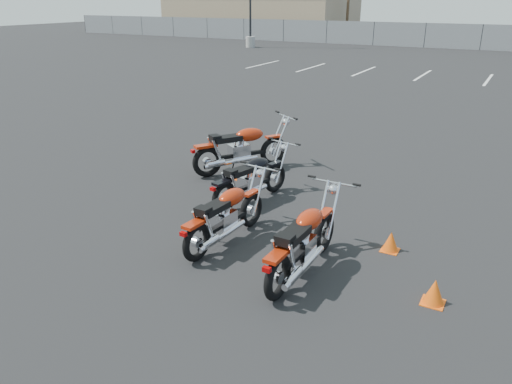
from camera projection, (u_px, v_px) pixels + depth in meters
The scene contains 12 objects.
ground at pixel (227, 239), 8.03m from camera, with size 120.00×120.00×0.00m, color black.
motorcycle_front_red at pixel (241, 148), 10.97m from camera, with size 1.71×2.23×1.17m.
motorcycle_second_black at pixel (251, 179), 9.33m from camera, with size 0.91×2.05×1.01m.
motorcycle_third_red at pixel (304, 242), 6.88m from camera, with size 0.85×2.20×1.08m.
motorcycle_rear_red at pixel (226, 215), 7.77m from camera, with size 0.81×2.09×1.02m.
training_cone_near at pixel (391, 241), 7.61m from camera, with size 0.27×0.27×0.32m.
training_cone_far at pixel (434, 292), 6.30m from camera, with size 0.29×0.29×0.34m.
training_cone_extra at pixel (239, 173), 10.63m from camera, with size 0.23×0.23×0.27m.
light_pole_west at pixel (250, 7), 37.39m from camera, with size 0.80×0.70×11.08m.
chainlink_fence at pixel (482, 37), 36.24m from camera, with size 80.06×0.06×1.80m.
tan_building_west at pixel (261, 12), 51.37m from camera, with size 18.40×10.40×4.30m.
parking_line_stripes at pixel (393, 73), 25.46m from camera, with size 15.12×4.00×0.01m.
Camera 1 is at (3.88, -6.08, 3.64)m, focal length 35.00 mm.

